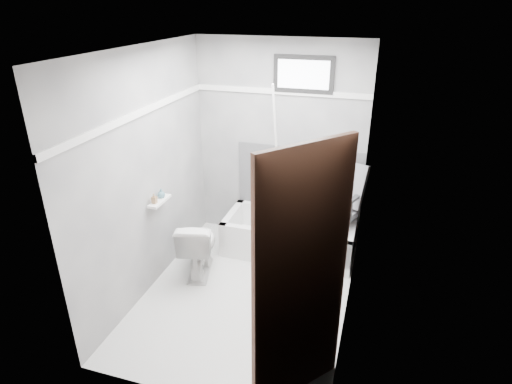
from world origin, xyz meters
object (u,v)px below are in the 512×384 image
at_px(office_chair, 330,208).
at_px(toilet, 198,246).
at_px(soap_bottle_a, 154,198).
at_px(bathtub, 289,236).
at_px(door, 332,318).
at_px(soap_bottle_b, 161,193).

relative_size(office_chair, toilet, 1.50).
xyz_separation_m(office_chair, soap_bottle_a, (-1.62, -1.00, 0.35)).
bearing_deg(office_chair, bathtub, -151.47).
relative_size(toilet, door, 0.33).
distance_m(office_chair, soap_bottle_a, 1.93).
distance_m(bathtub, soap_bottle_a, 1.68).
bearing_deg(toilet, bathtub, -154.99).
bearing_deg(soap_bottle_b, bathtub, 34.56).
xyz_separation_m(bathtub, soap_bottle_b, (-1.17, -0.81, 0.75)).
bearing_deg(bathtub, office_chair, 6.35).
height_order(toilet, soap_bottle_b, soap_bottle_b).
distance_m(bathtub, soap_bottle_b, 1.61).
height_order(bathtub, soap_bottle_a, soap_bottle_a).
height_order(office_chair, soap_bottle_b, office_chair).
relative_size(door, soap_bottle_b, 19.86).
xyz_separation_m(office_chair, toilet, (-1.30, -0.74, -0.29)).
distance_m(office_chair, door, 2.31).
xyz_separation_m(door, soap_bottle_b, (-1.92, 1.40, -0.04)).
height_order(bathtub, soap_bottle_b, soap_bottle_b).
xyz_separation_m(door, soap_bottle_a, (-1.92, 1.26, -0.03)).
height_order(bathtub, office_chair, office_chair).
bearing_deg(soap_bottle_a, bathtub, 38.95).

